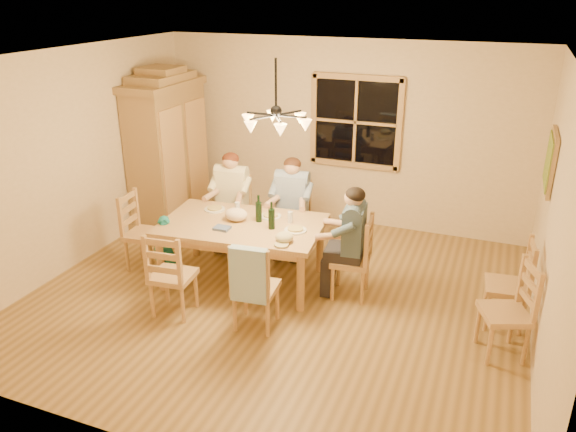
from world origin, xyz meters
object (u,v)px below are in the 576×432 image
at_px(chair_end_left, 146,245).
at_px(adult_slate_man, 352,229).
at_px(wine_bottle_a, 259,208).
at_px(armoire, 168,152).
at_px(adult_woman, 231,188).
at_px(chair_far_right, 292,232).
at_px(chair_near_left, 174,288).
at_px(chair_end_right, 350,272).
at_px(wine_bottle_b, 272,215).
at_px(chair_far_left, 233,225).
at_px(adult_plaid_man, 292,194).
at_px(chair_spare_front, 502,327).
at_px(chair_spare_back, 504,299).
at_px(chandelier, 276,120).
at_px(chair_near_right, 256,300).
at_px(dining_table, 242,231).
at_px(child, 166,250).

relative_size(chair_end_left, adult_slate_man, 1.13).
bearing_deg(wine_bottle_a, armoire, 148.16).
relative_size(adult_woman, adult_slate_man, 1.00).
bearing_deg(chair_far_right, chair_near_left, 64.80).
bearing_deg(adult_woman, adult_slate_man, 153.43).
xyz_separation_m(chair_far_right, chair_end_left, (-1.59, -1.06, 0.00)).
xyz_separation_m(armoire, chair_far_right, (2.16, -0.47, -0.75)).
relative_size(chair_end_right, wine_bottle_b, 3.00).
bearing_deg(chair_end_left, armoire, -165.15).
height_order(chair_far_left, adult_plaid_man, adult_plaid_man).
height_order(chair_spare_front, chair_spare_back, same).
bearing_deg(adult_slate_man, chandelier, 107.66).
relative_size(chair_far_right, wine_bottle_b, 3.00).
xyz_separation_m(chandelier, chair_near_right, (0.02, -0.64, -1.77)).
bearing_deg(dining_table, chair_end_left, -174.29).
bearing_deg(wine_bottle_b, child, -164.55).
relative_size(chandelier, wine_bottle_a, 2.33).
distance_m(chair_end_right, adult_plaid_man, 1.41).
height_order(chair_far_right, adult_woman, adult_woman).
bearing_deg(dining_table, child, -156.85).
relative_size(chair_end_left, wine_bottle_a, 3.00).
xyz_separation_m(armoire, chair_end_left, (0.57, -1.53, -0.75)).
xyz_separation_m(chair_far_left, adult_plaid_man, (0.84, 0.08, 0.54)).
bearing_deg(chair_near_right, chandelier, 86.40).
xyz_separation_m(adult_plaid_man, chair_spare_back, (2.71, -0.79, -0.54)).
distance_m(chair_far_left, adult_woman, 0.54).
bearing_deg(chair_far_left, chandelier, 130.65).
distance_m(chair_end_left, child, 0.53).
distance_m(chair_near_left, wine_bottle_a, 1.35).
xyz_separation_m(chandelier, chair_spare_front, (2.45, -0.22, -1.77)).
height_order(dining_table, chair_near_left, chair_near_left).
relative_size(chair_near_left, adult_slate_man, 1.13).
xyz_separation_m(chair_end_right, adult_plaid_man, (-1.03, 0.80, 0.54)).
bearing_deg(chair_end_left, child, 58.18).
bearing_deg(wine_bottle_b, chair_near_right, -78.51).
bearing_deg(child, chair_spare_front, -11.54).
distance_m(chandelier, armoire, 3.08).
bearing_deg(chair_spare_front, child, 67.60).
height_order(chair_end_right, child, chair_end_right).
bearing_deg(adult_plaid_man, chair_far_left, 0.00).
bearing_deg(adult_plaid_man, chair_near_right, 93.37).
distance_m(armoire, adult_plaid_man, 2.22).
distance_m(adult_slate_man, chair_spare_back, 1.76).
height_order(dining_table, chair_spare_back, chair_spare_back).
distance_m(dining_table, chair_far_right, 1.03).
bearing_deg(chandelier, chair_far_left, 136.36).
xyz_separation_m(chair_far_left, adult_slate_man, (1.87, -0.71, 0.54)).
xyz_separation_m(chair_near_right, child, (-1.40, 0.48, 0.12)).
relative_size(adult_slate_man, wine_bottle_a, 2.65).
relative_size(chair_far_right, adult_slate_man, 1.13).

